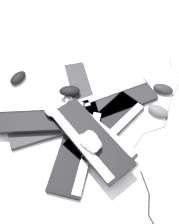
% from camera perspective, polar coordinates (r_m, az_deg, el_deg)
% --- Properties ---
extents(ground_plane, '(3.20, 3.20, 0.00)m').
position_cam_1_polar(ground_plane, '(1.26, -0.89, -2.17)').
color(ground_plane, white).
extents(keyboard_0, '(0.46, 0.31, 0.03)m').
position_cam_1_polar(keyboard_0, '(1.32, 5.75, 2.49)').
color(keyboard_0, black).
rests_on(keyboard_0, ground).
extents(keyboard_1, '(0.37, 0.45, 0.03)m').
position_cam_1_polar(keyboard_1, '(1.34, -2.70, 4.11)').
color(keyboard_1, '#232326').
rests_on(keyboard_1, ground).
extents(keyboard_2, '(0.46, 0.34, 0.03)m').
position_cam_1_polar(keyboard_2, '(1.25, -8.34, -2.56)').
color(keyboard_2, '#232326').
rests_on(keyboard_2, ground).
extents(keyboard_3, '(0.46, 0.35, 0.03)m').
position_cam_1_polar(keyboard_3, '(1.17, -2.96, -8.47)').
color(keyboard_3, black).
rests_on(keyboard_3, ground).
extents(keyboard_4, '(0.44, 0.15, 0.03)m').
position_cam_1_polar(keyboard_4, '(1.23, 3.77, -3.18)').
color(keyboard_4, black).
rests_on(keyboard_4, ground).
extents(keyboard_5, '(0.16, 0.44, 0.03)m').
position_cam_1_polar(keyboard_5, '(1.17, 0.41, -5.40)').
color(keyboard_5, black).
rests_on(keyboard_5, keyboard_3).
extents(keyboard_6, '(0.42, 0.41, 0.03)m').
position_cam_1_polar(keyboard_6, '(1.24, -11.11, -1.25)').
color(keyboard_6, black).
rests_on(keyboard_6, keyboard_2).
extents(keyboard_7, '(0.22, 0.46, 0.03)m').
position_cam_1_polar(keyboard_7, '(1.12, 0.09, -6.04)').
color(keyboard_7, black).
rests_on(keyboard_7, keyboard_5).
extents(mouse_0, '(0.12, 0.12, 0.04)m').
position_cam_1_polar(mouse_0, '(1.31, -4.59, 4.81)').
color(mouse_0, black).
rests_on(mouse_0, keyboard_1).
extents(mouse_1, '(0.11, 0.13, 0.04)m').
position_cam_1_polar(mouse_1, '(1.08, 0.46, -6.71)').
color(mouse_1, silver).
rests_on(mouse_1, keyboard_7).
extents(mouse_2, '(0.12, 0.09, 0.04)m').
position_cam_1_polar(mouse_2, '(1.46, -16.01, 7.54)').
color(mouse_2, black).
rests_on(mouse_2, ground).
extents(mouse_3, '(0.09, 0.12, 0.04)m').
position_cam_1_polar(mouse_3, '(1.32, 15.44, 0.25)').
color(mouse_3, '#4C4C51').
rests_on(mouse_3, ground).
extents(mouse_4, '(0.09, 0.12, 0.04)m').
position_cam_1_polar(mouse_4, '(1.08, 0.09, -6.79)').
color(mouse_4, silver).
rests_on(mouse_4, keyboard_7).
extents(mouse_5, '(0.11, 0.13, 0.04)m').
position_cam_1_polar(mouse_5, '(1.22, -8.93, 1.06)').
color(mouse_5, '#B7B7BC').
rests_on(mouse_5, keyboard_6).
extents(mouse_6, '(0.10, 0.13, 0.04)m').
position_cam_1_polar(mouse_6, '(1.41, 16.49, 5.07)').
color(mouse_6, black).
rests_on(mouse_6, ground).
extents(cable_0, '(0.73, 0.27, 0.01)m').
position_cam_1_polar(cable_0, '(1.37, 16.65, 2.05)').
color(cable_0, '#59595B').
rests_on(cable_0, ground).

